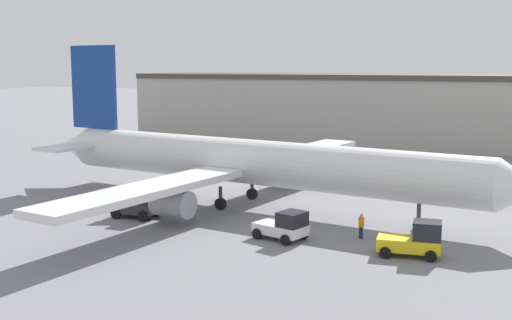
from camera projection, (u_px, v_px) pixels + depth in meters
ground_plane at (256, 207)px, 49.47m from camera, size 400.00×400.00×0.00m
terminal_building at (349, 107)px, 92.55m from camera, size 60.83×17.75×9.52m
airplane at (244, 161)px, 49.54m from camera, size 42.05×38.70×12.56m
ground_crew_worker at (361, 225)px, 40.41m from camera, size 0.35×0.35×1.60m
baggage_tug at (284, 226)px, 40.11m from camera, size 3.62×2.86×1.88m
belt_loader_truck at (139, 203)px, 45.87m from camera, size 3.26×2.19×2.21m
pushback_tug at (415, 240)px, 36.63m from camera, size 3.75×2.34×2.10m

